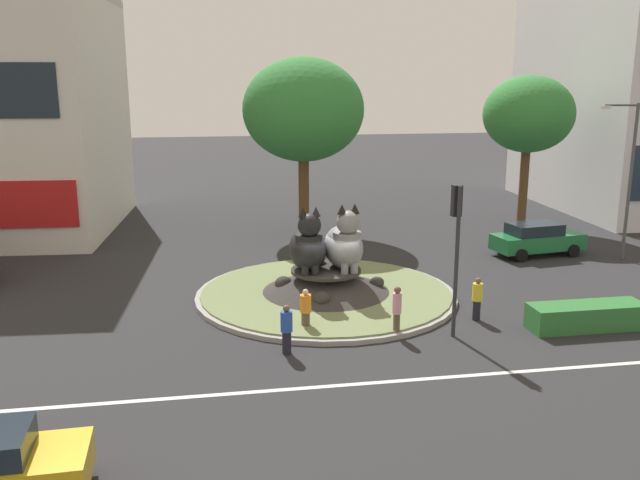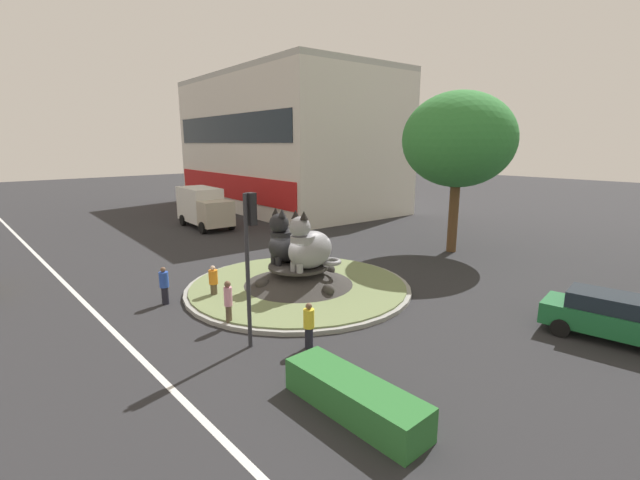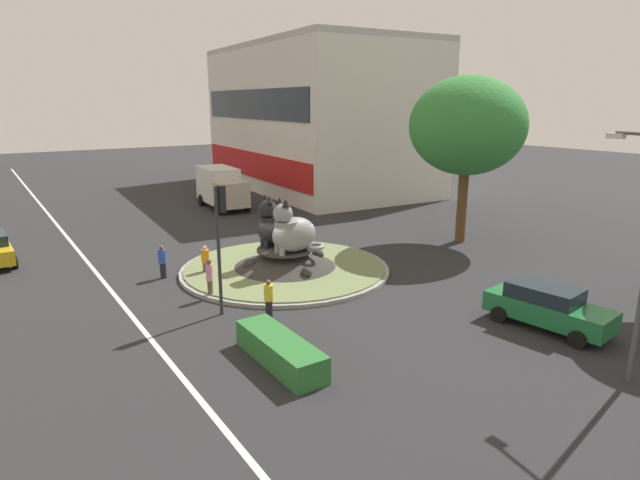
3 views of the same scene
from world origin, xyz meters
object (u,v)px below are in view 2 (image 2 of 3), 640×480
Objects in this scene: cat_statue_grey at (308,247)px; traffic_light_mast at (249,242)px; cat_statue_black at (288,242)px; delivery_box_truck at (204,207)px; shophouse_block at (286,143)px; hatchback_near_shophouse at (614,317)px; broadleaf_tree_behind_island at (458,140)px; pedestrian_blue_shirt at (164,285)px; pedestrian_pink_shirt at (228,302)px; pedestrian_yellow_shirt at (309,325)px; pedestrian_orange_shirt at (213,282)px.

traffic_light_mast is at bearing 25.19° from cat_statue_grey.
cat_statue_black is 0.41× the size of delivery_box_truck.
shophouse_block reaches higher than hatchback_near_shophouse.
cat_statue_grey is 12.84m from broadleaf_tree_behind_island.
shophouse_block is 23.42m from broadleaf_tree_behind_island.
pedestrian_blue_shirt is 0.25× the size of delivery_box_truck.
broadleaf_tree_behind_island reaches higher than traffic_light_mast.
pedestrian_pink_shirt is 3.54m from pedestrian_yellow_shirt.
pedestrian_yellow_shirt is at bearing -32.31° from shophouse_block.
delivery_box_truck is (-28.87, -0.72, 0.84)m from hatchback_near_shophouse.
pedestrian_yellow_shirt is at bearing -14.26° from delivery_box_truck.
shophouse_block is 2.55× the size of broadleaf_tree_behind_island.
pedestrian_orange_shirt is 0.94× the size of pedestrian_blue_shirt.
cat_statue_black is at bearing -9.07° from delivery_box_truck.
hatchback_near_shophouse is at bearing 112.47° from cat_statue_black.
cat_statue_grey reaches higher than pedestrian_pink_shirt.
pedestrian_yellow_shirt is (3.36, 1.09, -0.13)m from pedestrian_pink_shirt.
broadleaf_tree_behind_island is 5.48× the size of pedestrian_pink_shirt.
cat_statue_grey is 4.91m from pedestrian_pink_shirt.
pedestrian_orange_shirt is at bearing -110.42° from pedestrian_pink_shirt.
pedestrian_yellow_shirt is at bearing 87.38° from pedestrian_blue_shirt.
shophouse_block is (-25.69, 21.24, 3.14)m from traffic_light_mast.
pedestrian_yellow_shirt is at bearing 45.07° from cat_statue_grey.
traffic_light_mast is (4.28, -4.88, 1.49)m from cat_statue_black.
pedestrian_orange_shirt is 15.50m from hatchback_near_shophouse.
pedestrian_blue_shirt is at bearing -43.75° from shophouse_block.
cat_statue_grey is 1.77× the size of pedestrian_yellow_shirt.
broadleaf_tree_behind_island is at bearing 138.19° from hatchback_near_shophouse.
broadleaf_tree_behind_island is at bearing 174.94° from cat_statue_grey.
shophouse_block is at bearing 116.25° from delivery_box_truck.
pedestrian_orange_shirt is (-2.25, -15.60, -6.15)m from broadleaf_tree_behind_island.
hatchback_near_shophouse reaches higher than pedestrian_yellow_shirt.
broadleaf_tree_behind_island is at bearing 152.26° from pedestrian_blue_shirt.
cat_statue_black is at bearing 37.78° from traffic_light_mast.
broadleaf_tree_behind_island is at bearing -179.40° from pedestrian_pink_shirt.
shophouse_block is at bearing -155.29° from pedestrian_blue_shirt.
delivery_box_truck is at bearing 63.33° from traffic_light_mast.
hatchback_near_shophouse is at bearing 131.40° from pedestrian_pink_shirt.
delivery_box_truck is (4.87, -12.31, -5.09)m from shophouse_block.
broadleaf_tree_behind_island reaches higher than pedestrian_pink_shirt.
cat_statue_black reaches higher than pedestrian_yellow_shirt.
traffic_light_mast is 12.87m from hatchback_near_shophouse.
shophouse_block reaches higher than traffic_light_mast.
cat_statue_black is 1.73× the size of pedestrian_orange_shirt.
delivery_box_truck is at bearing -156.52° from broadleaf_tree_behind_island.
delivery_box_truck reaches higher than hatchback_near_shophouse.
shophouse_block is at bearing -133.55° from pedestrian_pink_shirt.
shophouse_block is 32.26m from pedestrian_pink_shirt.
broadleaf_tree_behind_island reaches higher than pedestrian_orange_shirt.
cat_statue_grey is at bearing -171.58° from pedestrian_pink_shirt.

